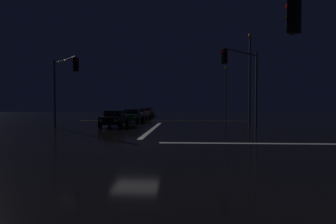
% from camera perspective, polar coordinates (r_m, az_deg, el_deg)
% --- Properties ---
extents(ground, '(120.00, 120.00, 0.10)m').
position_cam_1_polar(ground, '(15.22, -6.87, -6.64)').
color(ground, black).
extents(stop_line_north, '(0.35, 14.85, 0.01)m').
position_cam_1_polar(stop_line_north, '(23.73, -3.22, -3.55)').
color(stop_line_north, white).
rests_on(stop_line_north, ground).
extents(centre_line_ns, '(22.00, 0.15, 0.01)m').
position_cam_1_polar(centre_line_ns, '(35.25, -1.12, -1.88)').
color(centre_line_ns, yellow).
rests_on(centre_line_ns, ground).
extents(crosswalk_bar_east, '(14.85, 0.40, 0.01)m').
position_cam_1_polar(crosswalk_bar_east, '(16.19, 25.50, -6.10)').
color(crosswalk_bar_east, white).
rests_on(crosswalk_bar_east, ground).
extents(sedan_black, '(2.02, 4.33, 1.57)m').
position_cam_1_polar(sedan_black, '(26.25, -11.32, -1.34)').
color(sedan_black, black).
rests_on(sedan_black, ground).
extents(sedan_green, '(2.02, 4.33, 1.57)m').
position_cam_1_polar(sedan_green, '(32.36, -7.58, -0.78)').
color(sedan_green, '#14512D').
rests_on(sedan_green, ground).
extents(sedan_silver, '(2.02, 4.33, 1.57)m').
position_cam_1_polar(sedan_silver, '(38.69, -6.22, -0.40)').
color(sedan_silver, '#B7B7BC').
rests_on(sedan_silver, ground).
extents(sedan_orange, '(2.02, 4.33, 1.57)m').
position_cam_1_polar(sedan_orange, '(45.24, -4.78, -0.11)').
color(sedan_orange, '#C66014').
rests_on(sedan_orange, ground).
extents(sedan_white, '(2.02, 4.33, 1.57)m').
position_cam_1_polar(sedan_white, '(50.68, -4.22, 0.07)').
color(sedan_white, silver).
rests_on(sedan_white, ground).
extents(traffic_signal_ne, '(3.60, 3.60, 6.69)m').
position_cam_1_polar(traffic_signal_ne, '(23.22, 15.88, 7.70)').
color(traffic_signal_ne, '#4C4C51').
rests_on(traffic_signal_ne, ground).
extents(traffic_signal_nw, '(3.67, 3.67, 6.16)m').
position_cam_1_polar(traffic_signal_nw, '(24.76, -21.40, 6.48)').
color(traffic_signal_nw, '#4C4C51').
rests_on(traffic_signal_nw, ground).
extents(streetlamp_right_far, '(0.44, 0.44, 8.43)m').
position_cam_1_polar(streetlamp_right_far, '(45.73, 12.17, 5.01)').
color(streetlamp_right_far, '#424247').
rests_on(streetlamp_right_far, ground).
extents(streetlamp_right_near, '(0.44, 0.44, 9.67)m').
position_cam_1_polar(streetlamp_right_near, '(30.14, 16.98, 8.00)').
color(streetlamp_right_near, '#424247').
rests_on(streetlamp_right_near, ground).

